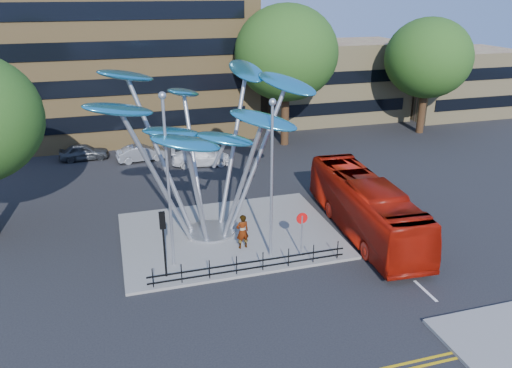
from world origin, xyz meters
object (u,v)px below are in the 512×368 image
object	(u,v)px
pedestrian	(242,231)
parked_car_mid	(141,153)
street_lamp_right	(272,166)
parked_car_left	(84,152)
no_entry_sign_island	(302,227)
red_bus	(365,206)
leaf_sculpture	(204,117)
parked_car_right	(201,157)
street_lamp_left	(167,168)
traffic_light_island	(163,231)
tree_right	(286,53)
tree_far	(428,58)

from	to	relation	value
pedestrian	parked_car_mid	xyz separation A→B (m)	(-4.03, 16.77, -0.46)
street_lamp_right	parked_car_left	bearing A→B (deg)	116.43
no_entry_sign_island	red_bus	xyz separation A→B (m)	(4.60, 1.84, -0.21)
leaf_sculpture	parked_car_right	xyz separation A→B (m)	(1.83, 11.89, -6.19)
street_lamp_left	traffic_light_island	bearing A→B (deg)	-116.57
parked_car_mid	street_lamp_right	bearing A→B (deg)	-171.32
parked_car_right	tree_right	bearing A→B (deg)	-60.35
street_lamp_left	no_entry_sign_island	size ratio (longest dim) A/B	3.59
leaf_sculpture	street_lamp_left	bearing A→B (deg)	-127.40
tree_far	street_lamp_right	xyz separation A→B (m)	(-21.50, -19.00, -2.01)
tree_far	street_lamp_right	distance (m)	28.76
street_lamp_right	parked_car_mid	world-z (taller)	street_lamp_right
tree_right	red_bus	bearing A→B (deg)	-94.54
traffic_light_island	pedestrian	distance (m)	4.86
traffic_light_island	tree_right	bearing A→B (deg)	56.31
leaf_sculpture	pedestrian	world-z (taller)	leaf_sculpture
street_lamp_left	red_bus	size ratio (longest dim) A/B	0.77
parked_car_right	parked_car_left	bearing A→B (deg)	72.99
street_lamp_left	street_lamp_right	xyz separation A→B (m)	(5.00, -0.50, -0.26)
leaf_sculpture	parked_car_left	xyz separation A→B (m)	(-7.17, 15.90, -6.21)
tree_right	tree_far	distance (m)	14.03
street_lamp_left	parked_car_left	size ratio (longest dim) A/B	2.27
tree_right	tree_far	size ratio (longest dim) A/B	1.12
street_lamp_left	street_lamp_right	distance (m)	5.03
tree_far	red_bus	xyz separation A→B (m)	(-15.40, -17.64, -5.50)
street_lamp_left	no_entry_sign_island	xyz separation A→B (m)	(6.50, -0.98, -3.54)
street_lamp_left	pedestrian	xyz separation A→B (m)	(3.80, 0.70, -4.24)
no_entry_sign_island	parked_car_left	xyz separation A→B (m)	(-11.23, 20.07, -1.15)
leaf_sculpture	parked_car_mid	world-z (taller)	leaf_sculpture
leaf_sculpture	pedestrian	size ratio (longest dim) A/B	6.56
tree_far	red_bus	bearing A→B (deg)	-131.12
red_bus	parked_car_mid	xyz separation A→B (m)	(-11.33, 16.62, -0.95)
parked_car_left	no_entry_sign_island	bearing A→B (deg)	-151.07
tree_far	leaf_sculpture	xyz separation A→B (m)	(-24.07, -15.32, -0.23)
tree_right	red_bus	world-z (taller)	tree_right
tree_right	parked_car_left	world-z (taller)	tree_right
street_lamp_left	red_bus	bearing A→B (deg)	4.43
pedestrian	parked_car_right	world-z (taller)	pedestrian
leaf_sculpture	parked_car_mid	bearing A→B (deg)	100.56
no_entry_sign_island	pedestrian	distance (m)	3.26
tree_right	street_lamp_left	bearing A→B (deg)	-124.05
parked_car_left	street_lamp_left	bearing A→B (deg)	-166.38
traffic_light_island	parked_car_mid	size ratio (longest dim) A/B	0.86
traffic_light_island	parked_car_right	distance (m)	16.87
red_bus	parked_car_right	world-z (taller)	red_bus
leaf_sculpture	street_lamp_left	xyz separation A→B (m)	(-2.43, -3.18, -1.52)
tree_right	parked_car_left	bearing A→B (deg)	178.05
leaf_sculpture	tree_right	bearing A→B (deg)	56.69
leaf_sculpture	street_lamp_right	xyz separation A→B (m)	(2.57, -3.68, -1.78)
street_lamp_left	red_bus	world-z (taller)	street_lamp_left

